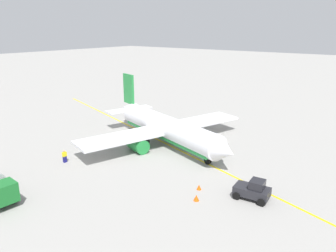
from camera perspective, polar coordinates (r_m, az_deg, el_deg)
The scene contains 7 objects.
ground_plane at distance 50.11m, azimuth 0.00°, elevation -3.28°, with size 400.00×400.00×0.00m, color #9E9B96.
airplane at distance 49.69m, azimuth -0.34°, elevation -0.36°, with size 27.93×27.87×9.46m.
pushback_tug at distance 35.73m, azimuth 14.65°, elevation -10.79°, with size 3.80×2.66×2.20m.
refueling_worker at distance 45.61m, azimuth -17.64°, elevation -5.10°, with size 0.38×0.53×1.71m.
safety_cone_nose at distance 36.89m, azimuth 5.45°, elevation -10.60°, with size 0.54×0.54×0.60m, color #F2590F.
safety_cone_wingtip at distance 34.71m, azimuth 4.98°, elevation -12.40°, with size 0.60×0.60×0.67m, color #F2590F.
taxi_line_marking at distance 50.11m, azimuth 0.00°, elevation -3.28°, with size 83.33×0.30×0.01m, color yellow.
Camera 1 is at (28.68, -37.28, 17.26)m, focal length 34.83 mm.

